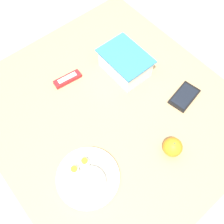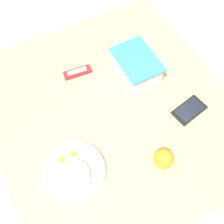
{
  "view_description": "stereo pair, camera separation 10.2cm",
  "coord_description": "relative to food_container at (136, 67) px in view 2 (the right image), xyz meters",
  "views": [
    {
      "loc": [
        0.4,
        -0.33,
        1.66
      ],
      "look_at": [
        0.03,
        -0.01,
        0.76
      ],
      "focal_mm": 42.0,
      "sensor_mm": 36.0,
      "label": 1
    },
    {
      "loc": [
        0.46,
        -0.24,
        1.66
      ],
      "look_at": [
        0.03,
        -0.01,
        0.76
      ],
      "focal_mm": 42.0,
      "sensor_mm": 36.0,
      "label": 2
    }
  ],
  "objects": [
    {
      "name": "rice_plate",
      "position": [
        0.28,
        -0.42,
        -0.02
      ],
      "size": [
        0.22,
        0.22,
        0.06
      ],
      "color": "silver",
      "rests_on": "table"
    },
    {
      "name": "orange_fruit",
      "position": [
        0.39,
        -0.12,
        -0.01
      ],
      "size": [
        0.07,
        0.07,
        0.07
      ],
      "color": "orange",
      "rests_on": "table"
    },
    {
      "name": "food_container",
      "position": [
        0.0,
        0.0,
        0.0
      ],
      "size": [
        0.21,
        0.15,
        0.1
      ],
      "color": "white",
      "rests_on": "table"
    },
    {
      "name": "table",
      "position": [
        0.11,
        -0.17,
        -0.14
      ],
      "size": [
        1.02,
        0.94,
        0.73
      ],
      "color": "tan",
      "rests_on": "ground_plane"
    },
    {
      "name": "cell_phone",
      "position": [
        0.26,
        0.1,
        -0.04
      ],
      "size": [
        0.1,
        0.15,
        0.01
      ],
      "color": "black",
      "rests_on": "table"
    },
    {
      "name": "candy_bar",
      "position": [
        -0.12,
        -0.22,
        -0.03
      ],
      "size": [
        0.05,
        0.12,
        0.02
      ],
      "color": "red",
      "rests_on": "table"
    },
    {
      "name": "ground_plane",
      "position": [
        0.11,
        -0.17,
        -0.77
      ],
      "size": [
        10.0,
        10.0,
        0.0
      ],
      "primitive_type": "plane",
      "color": "#B2A899"
    }
  ]
}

